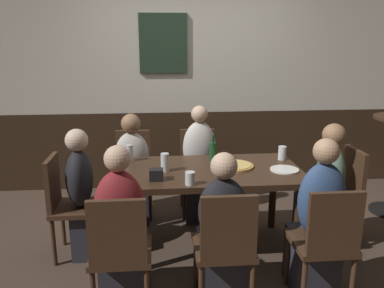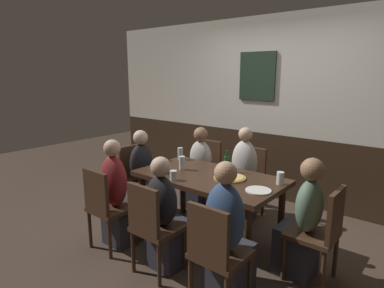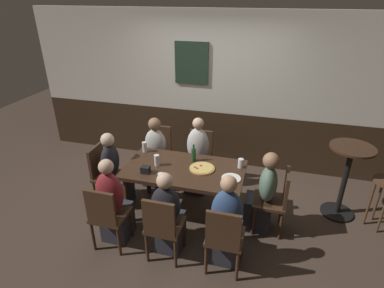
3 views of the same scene
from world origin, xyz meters
TOP-DOWN VIEW (x-y plane):
  - ground_plane at (0.00, 0.00)m, footprint 12.00×12.00m
  - wall_back at (-0.00, 1.65)m, footprint 6.40×0.13m
  - dining_table at (0.00, 0.00)m, footprint 1.57×0.86m
  - chair_head_east at (1.20, 0.00)m, footprint 0.40×0.40m
  - chair_mid_near at (0.00, -0.85)m, footprint 0.40×0.40m
  - chair_mid_far at (0.00, 0.85)m, footprint 0.40×0.40m
  - chair_head_west at (-1.20, 0.00)m, footprint 0.40×0.40m
  - chair_left_near at (-0.69, -0.85)m, footprint 0.40×0.40m
  - chair_right_near at (0.69, -0.85)m, footprint 0.40×0.40m
  - chair_left_far at (-0.69, 0.85)m, footprint 0.40×0.40m
  - person_head_east at (1.04, 0.00)m, footprint 0.37×0.34m
  - person_mid_near at (0.00, -0.68)m, footprint 0.34×0.37m
  - person_mid_far at (-0.00, 0.69)m, footprint 0.34×0.37m
  - person_head_west at (-1.03, 0.00)m, footprint 0.37×0.34m
  - person_left_near at (-0.69, -0.68)m, footprint 0.34×0.37m
  - person_right_near at (0.69, -0.69)m, footprint 0.34×0.37m
  - person_left_far at (-0.69, 0.68)m, footprint 0.34×0.37m
  - pizza at (0.23, 0.04)m, footprint 0.33×0.33m
  - pint_glass_amber at (-0.68, 0.30)m, footprint 0.07×0.07m
  - beer_glass_tall at (0.71, 0.22)m, footprint 0.07×0.07m
  - tumbler_water at (-0.37, -0.02)m, footprint 0.07×0.07m
  - pint_glass_stout at (-0.19, -0.36)m, footprint 0.08×0.08m
  - beer_bottle_green at (0.07, 0.23)m, footprint 0.06×0.06m
  - plate_white_large at (0.63, -0.09)m, footprint 0.24×0.24m
  - condiment_caddy at (-0.45, -0.23)m, footprint 0.11×0.09m

SIDE VIEW (x-z plane):
  - ground_plane at x=0.00m, z-range 0.00..0.00m
  - person_mid_near at x=0.00m, z-range -0.09..1.00m
  - person_left_far at x=-0.69m, z-range -0.09..1.01m
  - person_head_west at x=-1.03m, z-range -0.09..1.02m
  - person_head_east at x=1.04m, z-range -0.09..1.03m
  - person_left_near at x=-0.69m, z-range -0.09..1.06m
  - person_mid_far at x=0.00m, z-range -0.10..1.07m
  - person_right_near at x=0.69m, z-range -0.09..1.08m
  - chair_head_east at x=1.20m, z-range 0.06..0.94m
  - chair_mid_near at x=0.00m, z-range 0.06..0.94m
  - chair_mid_far at x=0.00m, z-range 0.06..0.94m
  - chair_head_west at x=-1.20m, z-range 0.06..0.94m
  - chair_left_near at x=-0.69m, z-range 0.06..0.94m
  - chair_right_near at x=0.69m, z-range 0.06..0.94m
  - chair_left_far at x=-0.69m, z-range 0.06..0.94m
  - dining_table at x=0.00m, z-range 0.28..1.02m
  - plate_white_large at x=0.63m, z-range 0.74..0.75m
  - pizza at x=0.23m, z-range 0.74..0.77m
  - condiment_caddy at x=-0.45m, z-range 0.74..0.83m
  - pint_glass_stout at x=-0.19m, z-range 0.73..0.84m
  - beer_glass_tall at x=0.71m, z-range 0.74..0.86m
  - pint_glass_amber at x=-0.68m, z-range 0.73..0.88m
  - tumbler_water at x=-0.37m, z-range 0.73..0.88m
  - beer_bottle_green at x=0.07m, z-range 0.71..0.96m
  - wall_back at x=0.00m, z-range 0.00..2.60m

